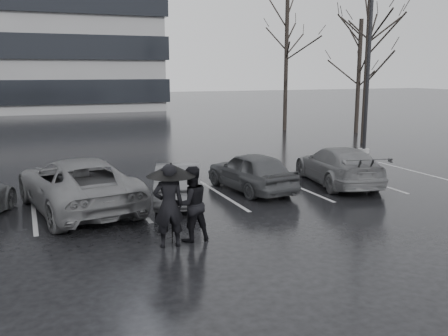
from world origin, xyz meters
The scene contains 13 objects.
ground centered at (0.00, 0.00, 0.00)m, with size 160.00×160.00×0.00m, color black.
car_main centered at (1.71, 2.33, 0.65)m, with size 1.52×3.79×1.29m, color black.
car_west_a centered at (-0.92, 1.81, 0.60)m, with size 1.27×3.65×1.20m, color #2F2E31.
car_west_b centered at (-3.81, 2.08, 0.74)m, with size 2.46×5.33×1.48m, color #4A4A4C.
car_east centered at (4.92, 2.09, 0.65)m, with size 1.83×4.50×1.31m, color #4A4A4C.
pedestrian_left centered at (-2.24, -1.84, 0.95)m, with size 0.69×0.45×1.89m, color black.
pedestrian_right centered at (-1.65, -1.64, 0.88)m, with size 0.85×0.66×1.75m, color black.
umbrella centered at (-2.12, -1.66, 1.70)m, with size 1.10×1.10×1.87m.
lamp_post centered at (9.99, 7.28, 4.27)m, with size 0.51×0.51×9.33m.
stall_stripes centered at (-0.80, 2.50, 0.00)m, with size 19.72×5.00×0.00m.
tree_east centered at (12.00, 10.00, 4.00)m, with size 0.26×0.26×8.00m, color black.
tree_ne centered at (14.50, 14.00, 3.50)m, with size 0.26×0.26×7.00m, color black.
tree_north centered at (11.00, 17.00, 4.25)m, with size 0.26×0.26×8.50m, color black.
Camera 1 is at (-5.07, -12.18, 3.87)m, focal length 40.00 mm.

